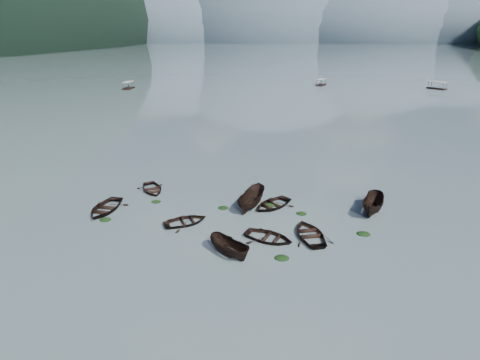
# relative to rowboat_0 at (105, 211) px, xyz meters

# --- Properties ---
(ground_plane) EXTENTS (2400.00, 2400.00, 0.00)m
(ground_plane) POSITION_rel_rowboat_0_xyz_m (12.59, -7.05, 0.00)
(ground_plane) COLOR slate
(haze_mtn_a) EXTENTS (520.00, 520.00, 280.00)m
(haze_mtn_a) POSITION_rel_rowboat_0_xyz_m (-247.41, 892.95, 0.00)
(haze_mtn_a) COLOR #475666
(haze_mtn_a) RESTS_ON ground
(haze_mtn_b) EXTENTS (520.00, 520.00, 340.00)m
(haze_mtn_b) POSITION_rel_rowboat_0_xyz_m (-47.41, 892.95, 0.00)
(haze_mtn_b) COLOR #475666
(haze_mtn_b) RESTS_ON ground
(haze_mtn_c) EXTENTS (520.00, 520.00, 260.00)m
(haze_mtn_c) POSITION_rel_rowboat_0_xyz_m (152.59, 892.95, 0.00)
(haze_mtn_c) COLOR #475666
(haze_mtn_c) RESTS_ON ground
(haze_mtn_d) EXTENTS (520.00, 520.00, 220.00)m
(haze_mtn_d) POSITION_rel_rowboat_0_xyz_m (332.59, 892.95, 0.00)
(haze_mtn_d) COLOR #475666
(haze_mtn_d) RESTS_ON ground
(rowboat_0) EXTENTS (3.63, 4.91, 0.98)m
(rowboat_0) POSITION_rel_rowboat_0_xyz_m (0.00, 0.00, 0.00)
(rowboat_0) COLOR black
(rowboat_0) RESTS_ON ground
(rowboat_1) EXTENTS (4.92, 4.60, 0.83)m
(rowboat_1) POSITION_rel_rowboat_0_xyz_m (8.53, -1.45, 0.00)
(rowboat_1) COLOR black
(rowboat_1) RESTS_ON ground
(rowboat_2) EXTENTS (4.22, 3.75, 1.60)m
(rowboat_2) POSITION_rel_rowboat_0_xyz_m (13.37, -5.96, 0.00)
(rowboat_2) COLOR black
(rowboat_2) RESTS_ON ground
(rowboat_3) EXTENTS (4.46, 5.29, 0.93)m
(rowboat_3) POSITION_rel_rowboat_0_xyz_m (19.67, -2.20, 0.00)
(rowboat_3) COLOR black
(rowboat_3) RESTS_ON ground
(rowboat_4) EXTENTS (4.95, 4.20, 0.87)m
(rowboat_4) POSITION_rel_rowboat_0_xyz_m (16.21, -3.26, 0.00)
(rowboat_4) COLOR black
(rowboat_4) RESTS_ON ground
(rowboat_5) EXTENTS (3.31, 5.19, 1.88)m
(rowboat_5) POSITION_rel_rowboat_0_xyz_m (25.78, 3.44, 0.00)
(rowboat_5) COLOR black
(rowboat_5) RESTS_ON ground
(rowboat_6) EXTENTS (4.74, 5.10, 0.86)m
(rowboat_6) POSITION_rel_rowboat_0_xyz_m (2.78, 5.36, 0.00)
(rowboat_6) COLOR black
(rowboat_6) RESTS_ON ground
(rowboat_7) EXTENTS (5.25, 5.46, 0.92)m
(rowboat_7) POSITION_rel_rowboat_0_xyz_m (16.10, 3.26, 0.00)
(rowboat_7) COLOR black
(rowboat_7) RESTS_ON ground
(rowboat_8) EXTENTS (3.09, 5.29, 1.92)m
(rowboat_8) POSITION_rel_rowboat_0_xyz_m (13.99, 2.92, 0.00)
(rowboat_8) COLOR black
(rowboat_8) RESTS_ON ground
(weed_clump_0) EXTENTS (1.08, 0.89, 0.24)m
(weed_clump_0) POSITION_rel_rowboat_0_xyz_m (0.97, -1.93, 0.00)
(weed_clump_0) COLOR black
(weed_clump_0) RESTS_ON ground
(weed_clump_1) EXTENTS (0.92, 0.73, 0.20)m
(weed_clump_1) POSITION_rel_rowboat_0_xyz_m (12.99, -4.49, 0.00)
(weed_clump_1) COLOR black
(weed_clump_1) RESTS_ON ground
(weed_clump_2) EXTENTS (1.11, 0.89, 0.24)m
(weed_clump_2) POSITION_rel_rowboat_0_xyz_m (17.44, -5.93, 0.00)
(weed_clump_2) COLOR black
(weed_clump_2) RESTS_ON ground
(weed_clump_3) EXTENTS (0.97, 0.82, 0.21)m
(weed_clump_3) POSITION_rel_rowboat_0_xyz_m (18.98, 2.01, 0.00)
(weed_clump_3) COLOR black
(weed_clump_3) RESTS_ON ground
(weed_clump_4) EXTENTS (1.14, 0.91, 0.24)m
(weed_clump_4) POSITION_rel_rowboat_0_xyz_m (24.25, -1.19, 0.00)
(weed_clump_4) COLOR black
(weed_clump_4) RESTS_ON ground
(weed_clump_5) EXTENTS (1.02, 0.82, 0.22)m
(weed_clump_5) POSITION_rel_rowboat_0_xyz_m (4.22, 2.60, 0.00)
(weed_clump_5) COLOR black
(weed_clump_5) RESTS_ON ground
(weed_clump_6) EXTENTS (1.06, 0.88, 0.22)m
(weed_clump_6) POSITION_rel_rowboat_0_xyz_m (11.31, 2.14, 0.00)
(weed_clump_6) COLOR black
(weed_clump_6) RESTS_ON ground
(weed_clump_7) EXTENTS (1.06, 0.85, 0.23)m
(weed_clump_7) POSITION_rel_rowboat_0_xyz_m (15.86, 3.47, 0.00)
(weed_clump_7) COLOR black
(weed_clump_7) RESTS_ON ground
(pontoon_left) EXTENTS (2.73, 5.65, 2.10)m
(pontoon_left) POSITION_rel_rowboat_0_xyz_m (-33.88, 82.20, 0.00)
(pontoon_left) COLOR black
(pontoon_left) RESTS_ON ground
(pontoon_centre) EXTENTS (3.86, 5.60, 1.98)m
(pontoon_centre) POSITION_rel_rowboat_0_xyz_m (26.12, 99.62, 0.00)
(pontoon_centre) COLOR black
(pontoon_centre) RESTS_ON ground
(pontoon_right) EXTENTS (5.44, 5.52, 2.10)m
(pontoon_right) POSITION_rel_rowboat_0_xyz_m (61.34, 95.87, 0.00)
(pontoon_right) COLOR black
(pontoon_right) RESTS_ON ground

